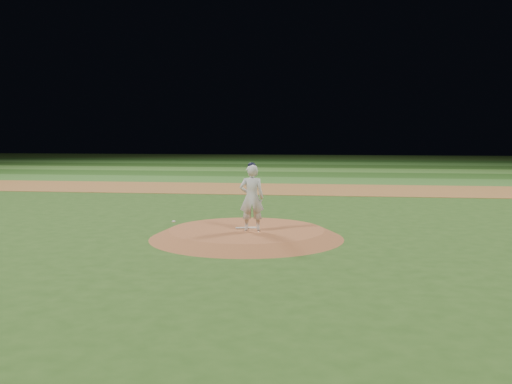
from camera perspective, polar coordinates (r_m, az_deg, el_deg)
ground at (r=16.25m, az=-0.95°, el=-4.59°), size 120.00×120.00×0.00m
infield_dirt_band at (r=30.04m, az=3.08°, el=0.30°), size 70.00×6.00×0.02m
outfield_stripe_0 at (r=35.50m, az=3.80°, el=1.17°), size 70.00×5.00×0.02m
outfield_stripe_1 at (r=40.48m, az=4.29°, el=1.76°), size 70.00×5.00×0.02m
outfield_stripe_2 at (r=45.46m, az=4.67°, el=2.22°), size 70.00×5.00×0.02m
outfield_stripe_3 at (r=50.44m, az=4.98°, el=2.59°), size 70.00×5.00×0.02m
outfield_stripe_4 at (r=55.43m, az=5.23°, el=2.89°), size 70.00×5.00×0.02m
outfield_stripe_5 at (r=60.42m, az=5.44°, el=3.15°), size 70.00×5.00×0.02m
pitchers_mound at (r=16.23m, az=-0.95°, el=-4.16°), size 5.50×5.50×0.25m
pitching_rubber at (r=16.33m, az=-1.00°, el=-3.60°), size 0.60×0.32×0.03m
rosin_bag at (r=17.54m, az=-8.23°, el=-2.94°), size 0.12×0.12×0.06m
pitcher_on_mound at (r=15.80m, az=-0.43°, el=-0.54°), size 0.73×0.53×1.91m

